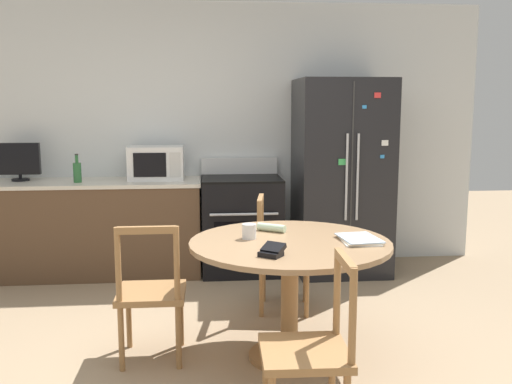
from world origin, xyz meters
The scene contains 16 objects.
ground_plane centered at (0.00, 0.00, 0.00)m, with size 14.00×14.00×0.00m, color #9E8466.
back_wall centered at (0.00, 2.65, 1.30)m, with size 5.20×0.10×2.60m.
kitchen_counter centered at (-1.22, 2.29, 0.45)m, with size 1.99×0.64×0.90m.
refrigerator centered at (1.12, 2.20, 0.92)m, with size 0.86×0.79×1.85m.
oven_range centered at (0.16, 2.26, 0.47)m, with size 0.76×0.68×1.08m.
microwave centered at (-0.64, 2.34, 1.06)m, with size 0.51×0.36×0.32m.
countertop_tv centered at (-1.90, 2.37, 1.09)m, with size 0.38×0.16×0.36m.
counter_bottle centered at (-1.35, 2.20, 1.00)m, with size 0.07×0.07×0.26m.
dining_table centered at (0.33, 0.31, 0.63)m, with size 1.26×1.26×0.77m.
dining_chair_left centered at (-0.54, 0.36, 0.43)m, with size 0.42×0.42×0.90m.
dining_chair_near centered at (0.30, -0.56, 0.43)m, with size 0.43×0.43×0.90m.
dining_chair_far centered at (0.40, 1.18, 0.43)m, with size 0.48×0.48×0.90m.
candle_glass centered at (0.09, 0.40, 0.81)m, with size 0.09×0.09×0.09m.
folded_napkin centered at (0.25, 0.59, 0.79)m, with size 0.19×0.15×0.05m.
wallet centered at (0.18, -0.03, 0.80)m, with size 0.17×0.17×0.07m.
mail_stack centered at (0.76, 0.26, 0.78)m, with size 0.25×0.32×0.02m.
Camera 1 is at (-0.20, -3.12, 1.61)m, focal length 40.00 mm.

